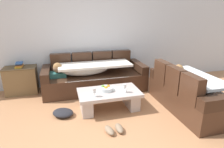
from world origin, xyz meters
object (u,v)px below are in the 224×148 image
Objects in this scene: fruit_bowl at (106,88)px; book_stack_on_cabinet at (19,65)px; pair_of_shoes at (114,129)px; crumpled_garment at (63,113)px; coffee_table at (109,98)px; side_cabinet at (21,80)px; couch_near_window at (189,93)px; wine_glass_near_right at (124,87)px; open_magazine at (119,89)px; couch_along_wall at (93,77)px; wine_glass_near_left at (94,91)px.

fruit_bowl is 1.20× the size of book_stack_on_cabinet.
pair_of_shoes is 1.08m from crumpled_garment.
coffee_table is 5.16× the size of book_stack_on_cabinet.
side_cabinet reaches higher than fruit_bowl.
coffee_table is 3.81× the size of pair_of_shoes.
couch_near_window is 2.51× the size of side_cabinet.
fruit_bowl is at bearing -35.32° from side_cabinet.
side_cabinet reaches higher than wine_glass_near_right.
coffee_table is 7.23× the size of wine_glass_near_right.
coffee_table is at bearing 81.88° from pair_of_shoes.
book_stack_on_cabinet is at bearing 144.16° from coffee_table.
crumpled_garment is (-2.45, 0.33, -0.27)m from couch_near_window.
pair_of_shoes is at bearing -90.23° from open_magazine.
open_magazine is at bearing 8.53° from coffee_table.
couch_along_wall and couch_near_window have the same top height.
side_cabinet is at bearing 145.52° from wine_glass_near_right.
wine_glass_near_left is (-1.87, 0.21, 0.16)m from couch_near_window.
wine_glass_near_left is 0.60m from wine_glass_near_right.
wine_glass_near_left is 0.73m from crumpled_garment.
crumpled_garment is (-0.58, 0.12, -0.44)m from wine_glass_near_left.
wine_glass_near_right is (0.32, -0.18, 0.08)m from fruit_bowl.
coffee_table is 3.00× the size of crumpled_garment.
fruit_bowl is 0.38m from wine_glass_near_right.
couch_along_wall is at bearing 55.52° from crumpled_garment.
crumpled_garment is (0.90, -1.34, -0.26)m from side_cabinet.
couch_along_wall is 2.03× the size of coffee_table.
couch_along_wall is 1.72m from book_stack_on_cabinet.
coffee_table is 0.92m from crumpled_garment.
couch_along_wall is 8.71× the size of fruit_bowl.
open_magazine is at bearing -32.06° from book_stack_on_cabinet.
couch_near_window reaches higher than fruit_bowl.
fruit_bowl is at bearing 131.71° from coffee_table.
couch_along_wall is 1.27m from wine_glass_near_left.
side_cabinet reaches higher than pair_of_shoes.
couch_along_wall is at bearing -7.67° from side_cabinet.
coffee_table is at bearing -149.39° from open_magazine.
couch_along_wall is 3.39× the size of side_cabinet.
couch_along_wall is 1.69m from side_cabinet.
crumpled_garment is (-0.77, -1.12, -0.27)m from couch_along_wall.
open_magazine is at bearing -4.41° from fruit_bowl.
side_cabinet is (-1.75, 1.24, -0.10)m from fruit_bowl.
couch_along_wall is 2.22m from couch_near_window.
side_cabinet is 1.64m from crumpled_garment.
couch_along_wall is at bearing 130.93° from open_magazine.
wine_glass_near_right is at bearing -50.74° from open_magazine.
couch_along_wall is at bearing 81.24° from wine_glass_near_left.
coffee_table is (0.13, -1.07, -0.09)m from couch_along_wall.
wine_glass_near_right reaches higher than crumpled_garment.
open_magazine is at bearing -31.98° from side_cabinet.
side_cabinet is (-2.02, 1.26, -0.06)m from open_magazine.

